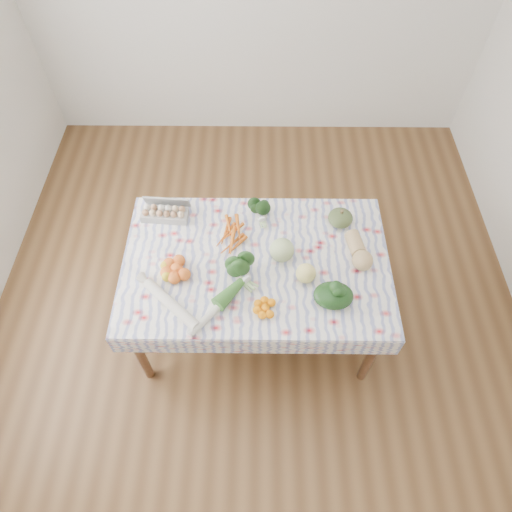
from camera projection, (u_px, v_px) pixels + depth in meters
ground at (256, 319)px, 3.45m from camera, size 4.50×4.50×0.00m
dining_table at (256, 269)px, 2.90m from camera, size 1.60×1.00×0.75m
tablecloth at (256, 262)px, 2.84m from camera, size 1.66×1.06×0.01m
egg_carton at (165, 214)px, 3.00m from camera, size 0.31×0.14×0.08m
carrot_bunch at (231, 237)px, 2.92m from camera, size 0.32×0.30×0.05m
kale_bunch at (260, 212)px, 2.99m from camera, size 0.17×0.15×0.12m
kabocha_squash at (340, 218)px, 2.97m from camera, size 0.17×0.17×0.11m
cabbage at (282, 250)px, 2.79m from camera, size 0.15×0.15×0.15m
butternut_squash at (359, 250)px, 2.80m from camera, size 0.18×0.29×0.13m
orange_cluster at (177, 269)px, 2.75m from camera, size 0.32×0.32×0.08m
broccoli at (240, 273)px, 2.71m from camera, size 0.24×0.24×0.12m
mandarin_cluster at (265, 307)px, 2.61m from camera, size 0.19×0.19×0.05m
grapefruit at (306, 273)px, 2.71m from camera, size 0.13×0.13×0.12m
spinach_bag at (333, 295)px, 2.63m from camera, size 0.23×0.19×0.10m
daikon at (171, 304)px, 2.62m from camera, size 0.38×0.35×0.06m
leek at (216, 308)px, 2.61m from camera, size 0.31×0.36×0.05m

